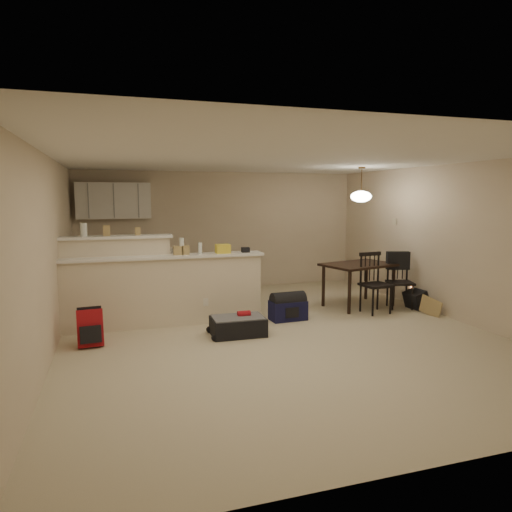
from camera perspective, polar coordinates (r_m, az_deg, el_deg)
name	(u,v)px	position (r m, az deg, el deg)	size (l,w,h in m)	color
room	(277,248)	(6.52, 2.68, 1.02)	(7.00, 7.02, 2.50)	beige
breakfast_bar	(148,286)	(7.21, -13.39, -3.72)	(3.08, 0.58, 1.39)	beige
upper_cabinets	(114,201)	(9.40, -17.36, 6.62)	(1.40, 0.34, 0.70)	white
kitchen_counter	(127,274)	(9.40, -15.80, -2.21)	(1.80, 0.60, 0.90)	white
thermostat	(395,221)	(9.25, 16.94, 4.15)	(0.02, 0.12, 0.12)	beige
jar	(84,230)	(7.23, -20.74, 3.09)	(0.10, 0.10, 0.20)	silver
cereal_box	(107,231)	(7.22, -18.18, 3.03)	(0.10, 0.07, 0.16)	tan
small_box	(138,231)	(7.23, -14.56, 3.01)	(0.08, 0.06, 0.12)	tan
bottle_a	(182,246)	(7.09, -9.27, 1.21)	(0.07, 0.07, 0.26)	silver
bottle_b	(200,248)	(7.14, -7.00, 0.97)	(0.06, 0.06, 0.18)	silver
bag_lump	(223,249)	(7.22, -4.17, 0.91)	(0.22, 0.18, 0.14)	tan
pouch	(245,250)	(7.32, -1.32, 0.78)	(0.12, 0.10, 0.08)	tan
extra_item_x	(178,250)	(7.09, -9.70, 0.69)	(0.14, 0.10, 0.14)	tan
extra_item_y	(185,250)	(7.11, -8.82, 0.74)	(0.11, 0.10, 0.14)	tan
dining_table	(359,269)	(8.43, 12.74, -1.56)	(1.42, 1.13, 0.78)	black
pendant_lamp	(361,196)	(8.33, 13.00, 7.33)	(0.36, 0.36, 0.62)	brown
dining_chair_near	(376,283)	(8.03, 14.76, -3.31)	(0.45, 0.43, 1.03)	black
dining_chair_far	(400,281)	(8.50, 17.58, -3.01)	(0.43, 0.41, 0.98)	black
suitcase	(238,326)	(6.63, -2.27, -8.78)	(0.76, 0.49, 0.26)	black
red_backpack	(90,328)	(6.51, -20.03, -8.44)	(0.33, 0.20, 0.49)	#A7121B
navy_duffel	(288,310)	(7.42, 4.02, -6.79)	(0.58, 0.31, 0.31)	#13143B
black_daypack	(416,300)	(8.59, 19.39, -5.20)	(0.37, 0.26, 0.32)	black
cardboard_sheet	(431,307)	(8.20, 20.98, -5.95)	(0.39, 0.02, 0.30)	tan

